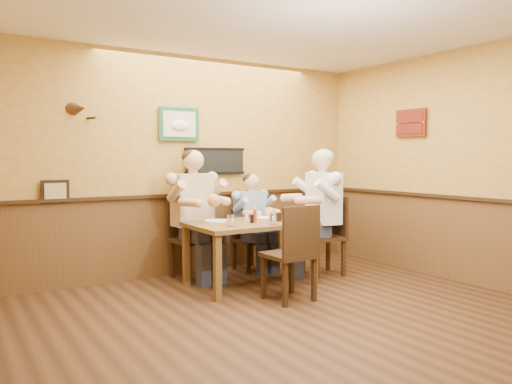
% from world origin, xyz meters
% --- Properties ---
extents(room, '(5.02, 5.03, 2.81)m').
position_xyz_m(room, '(0.13, 0.17, 1.69)').
color(room, '#321D0F').
rests_on(room, ground).
extents(dining_table, '(1.40, 0.90, 0.75)m').
position_xyz_m(dining_table, '(0.26, 1.50, 0.66)').
color(dining_table, brown).
rests_on(dining_table, ground).
extents(chair_back_left, '(0.50, 0.50, 1.00)m').
position_xyz_m(chair_back_left, '(-0.16, 2.17, 0.50)').
color(chair_back_left, '#332010').
rests_on(chair_back_left, ground).
extents(chair_back_right, '(0.41, 0.41, 0.81)m').
position_xyz_m(chair_back_right, '(0.68, 2.18, 0.41)').
color(chair_back_right, '#332010').
rests_on(chair_back_right, ground).
extents(chair_right_end, '(0.54, 0.54, 1.01)m').
position_xyz_m(chair_right_end, '(1.34, 1.46, 0.50)').
color(chair_right_end, '#332010').
rests_on(chair_right_end, ground).
extents(chair_near_side, '(0.48, 0.48, 1.01)m').
position_xyz_m(chair_near_side, '(0.28, 0.76, 0.51)').
color(chair_near_side, '#332010').
rests_on(chair_near_side, ground).
extents(diner_tan_shirt, '(0.72, 0.72, 1.43)m').
position_xyz_m(diner_tan_shirt, '(-0.16, 2.17, 0.72)').
color(diner_tan_shirt, beige).
rests_on(diner_tan_shirt, ground).
extents(diner_blue_polo, '(0.59, 0.59, 1.16)m').
position_xyz_m(diner_blue_polo, '(0.68, 2.18, 0.58)').
color(diner_blue_polo, '#829FC3').
rests_on(diner_blue_polo, ground).
extents(diner_white_elder, '(0.77, 0.77, 1.44)m').
position_xyz_m(diner_white_elder, '(1.34, 1.46, 0.72)').
color(diner_white_elder, white).
rests_on(diner_white_elder, ground).
extents(water_glass_left, '(0.10, 0.10, 0.12)m').
position_xyz_m(water_glass_left, '(-0.11, 1.30, 0.81)').
color(water_glass_left, white).
rests_on(water_glass_left, dining_table).
extents(water_glass_mid, '(0.11, 0.11, 0.13)m').
position_xyz_m(water_glass_mid, '(0.36, 1.18, 0.81)').
color(water_glass_mid, white).
rests_on(water_glass_mid, dining_table).
extents(cola_tumbler, '(0.10, 0.10, 0.10)m').
position_xyz_m(cola_tumbler, '(0.57, 1.36, 0.80)').
color(cola_tumbler, black).
rests_on(cola_tumbler, dining_table).
extents(hot_sauce_bottle, '(0.05, 0.05, 0.17)m').
position_xyz_m(hot_sauce_bottle, '(0.27, 1.40, 0.84)').
color(hot_sauce_bottle, red).
rests_on(hot_sauce_bottle, dining_table).
extents(salt_shaker, '(0.04, 0.04, 0.09)m').
position_xyz_m(salt_shaker, '(0.23, 1.52, 0.80)').
color(salt_shaker, white).
rests_on(salt_shaker, dining_table).
extents(pepper_shaker, '(0.04, 0.04, 0.10)m').
position_xyz_m(pepper_shaker, '(0.22, 1.40, 0.80)').
color(pepper_shaker, black).
rests_on(pepper_shaker, dining_table).
extents(plate_far_left, '(0.35, 0.35, 0.02)m').
position_xyz_m(plate_far_left, '(-0.07, 1.73, 0.76)').
color(plate_far_left, white).
rests_on(plate_far_left, dining_table).
extents(plate_far_right, '(0.30, 0.30, 0.02)m').
position_xyz_m(plate_far_right, '(0.61, 1.69, 0.76)').
color(plate_far_right, white).
rests_on(plate_far_right, dining_table).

